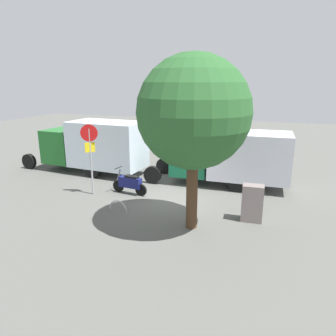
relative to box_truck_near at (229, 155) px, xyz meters
The scene contains 8 objects.
ground_plane 3.92m from the box_truck_near, 54.29° to the left, with size 60.00×60.00×0.00m, color #52524D.
box_truck_near is the anchor object (origin of this frame).
box_truck_far 7.54m from the box_truck_near, ahead, with size 7.55×2.66×2.94m.
motorcycle 5.03m from the box_truck_near, 35.08° to the left, with size 1.81×0.59×1.20m.
stop_sign 6.64m from the box_truck_near, 31.40° to the left, with size 0.71×0.33×3.23m.
street_tree 5.78m from the box_truck_near, 84.81° to the left, with size 3.76×3.76×5.95m.
utility_cabinet 4.31m from the box_truck_near, 110.99° to the left, with size 0.76×0.48×1.40m, color slate.
bike_rack_hoop 6.17m from the box_truck_near, 52.24° to the left, with size 0.85×0.85×0.05m, color #B7B7BC.
Camera 1 is at (-4.23, 12.15, 5.04)m, focal length 33.26 mm.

